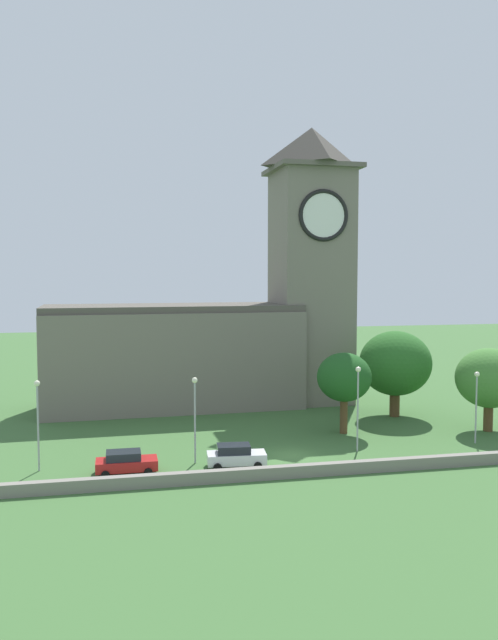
{
  "coord_description": "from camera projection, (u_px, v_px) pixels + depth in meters",
  "views": [
    {
      "loc": [
        -13.45,
        -47.77,
        14.57
      ],
      "look_at": [
        -1.74,
        7.85,
        10.35
      ],
      "focal_mm": 35.52,
      "sensor_mm": 36.0,
      "label": 1
    }
  ],
  "objects": [
    {
      "name": "tree_riverside_west",
      "position": [
        344.0,
        378.0,
        57.29
      ],
      "size": [
        4.94,
        4.94,
        7.39
      ],
      "color": "brown",
      "rests_on": "ground"
    },
    {
      "name": "tree_riverside_east",
      "position": [
        395.0,
        363.0,
        64.11
      ],
      "size": [
        7.28,
        7.28,
        8.72
      ],
      "color": "brown",
      "rests_on": "ground"
    },
    {
      "name": "car_red",
      "position": [
        126.0,
        462.0,
        45.99
      ],
      "size": [
        4.43,
        2.29,
        1.65
      ],
      "color": "red",
      "rests_on": "ground"
    },
    {
      "name": "quay_barrier",
      "position": [
        310.0,
        470.0,
        45.42
      ],
      "size": [
        58.16,
        0.7,
        0.87
      ],
      "primitive_type": "cube",
      "color": "gray",
      "rests_on": "ground"
    },
    {
      "name": "streetlamp_west_end",
      "position": [
        38.0,
        410.0,
        46.31
      ],
      "size": [
        0.44,
        0.44,
        6.75
      ],
      "color": "#9EA0A5",
      "rests_on": "ground"
    },
    {
      "name": "streetlamp_east_mid",
      "position": [
        476.0,
        395.0,
        53.95
      ],
      "size": [
        0.44,
        0.44,
        6.2
      ],
      "color": "#9EA0A5",
      "rests_on": "ground"
    },
    {
      "name": "car_white",
      "position": [
        236.0,
        456.0,
        47.5
      ],
      "size": [
        4.55,
        2.49,
        1.72
      ],
      "color": "silver",
      "rests_on": "ground"
    },
    {
      "name": "church",
      "position": [
        232.0,
        316.0,
        69.8
      ],
      "size": [
        34.12,
        10.09,
        30.75
      ],
      "color": "slate",
      "rests_on": "ground"
    },
    {
      "name": "ground_plane",
      "position": [
        251.0,
        415.0,
        65.1
      ],
      "size": [
        200.0,
        200.0,
        0.0
      ],
      "primitive_type": "plane",
      "color": "#3D6633"
    },
    {
      "name": "streetlamp_central",
      "position": [
        358.0,
        395.0,
        51.46
      ],
      "size": [
        0.44,
        0.44,
        6.99
      ],
      "color": "#9EA0A5",
      "rests_on": "ground"
    },
    {
      "name": "tree_churchyard",
      "position": [
        489.0,
        378.0,
        58.11
      ],
      "size": [
        6.1,
        6.1,
        7.69
      ],
      "color": "brown",
      "rests_on": "ground"
    },
    {
      "name": "streetlamp_west_mid",
      "position": [
        195.0,
        406.0,
        48.21
      ],
      "size": [
        0.44,
        0.44,
        6.66
      ],
      "color": "#9EA0A5",
      "rests_on": "ground"
    }
  ]
}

